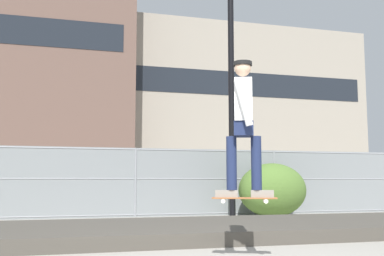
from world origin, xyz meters
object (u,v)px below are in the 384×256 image
skateboard (244,198)px  parked_car_mid (124,184)px  skater (243,118)px  shrub_center (272,190)px  parked_car_far (296,184)px  street_lamp (231,60)px

skateboard → parked_car_mid: size_ratio=0.19×
skater → shrub_center: skater is taller
skateboard → parked_car_mid: bearing=91.4°
skateboard → skater: skater is taller
parked_car_mid → parked_car_far: size_ratio=1.00×
shrub_center → street_lamp: bearing=177.4°
skater → parked_car_mid: 10.20m
skateboard → parked_car_far: (6.18, 10.25, 0.08)m
skateboard → skater: (-0.00, 0.00, 1.00)m
street_lamp → shrub_center: 3.67m
parked_car_mid → shrub_center: 5.37m
skateboard → skater: 1.00m
skater → shrub_center: (3.22, 6.05, -1.04)m
parked_car_mid → shrub_center: bearing=-49.8°
shrub_center → skateboard: bearing=-118.0°
skater → parked_car_mid: size_ratio=0.39×
parked_car_far → shrub_center: (-2.95, -4.20, -0.12)m
skateboard → shrub_center: 6.86m
skater → parked_car_mid: (-0.24, 10.16, -0.92)m
street_lamp → shrub_center: street_lamp is taller
parked_car_far → shrub_center: 5.13m
skater → skateboard: bearing=-63.4°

